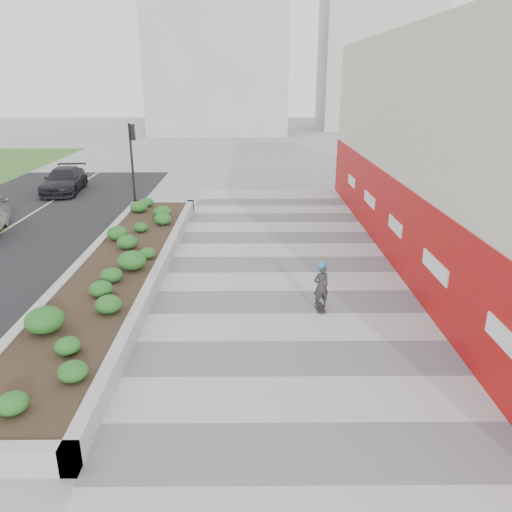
{
  "coord_description": "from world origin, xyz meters",
  "views": [
    {
      "loc": [
        -1.05,
        -8.65,
        6.35
      ],
      "look_at": [
        -0.93,
        6.04,
        1.1
      ],
      "focal_mm": 35.0,
      "sensor_mm": 36.0,
      "label": 1
    }
  ],
  "objects_px": {
    "skateboarder": "(321,286)",
    "traffic_signal_near": "(133,152)",
    "car_dark": "(64,180)",
    "planter": "(120,266)"
  },
  "relations": [
    {
      "from": "planter",
      "to": "skateboarder",
      "type": "relative_size",
      "value": 12.28
    },
    {
      "from": "skateboarder",
      "to": "car_dark",
      "type": "bearing_deg",
      "value": 126.62
    },
    {
      "from": "traffic_signal_near",
      "to": "skateboarder",
      "type": "relative_size",
      "value": 2.87
    },
    {
      "from": "planter",
      "to": "traffic_signal_near",
      "type": "height_order",
      "value": "traffic_signal_near"
    },
    {
      "from": "skateboarder",
      "to": "traffic_signal_near",
      "type": "bearing_deg",
      "value": 119.49
    },
    {
      "from": "car_dark",
      "to": "planter",
      "type": "bearing_deg",
      "value": -69.72
    },
    {
      "from": "car_dark",
      "to": "traffic_signal_near",
      "type": "bearing_deg",
      "value": -36.96
    },
    {
      "from": "skateboarder",
      "to": "planter",
      "type": "bearing_deg",
      "value": 156.03
    },
    {
      "from": "traffic_signal_near",
      "to": "skateboarder",
      "type": "height_order",
      "value": "traffic_signal_near"
    },
    {
      "from": "traffic_signal_near",
      "to": "car_dark",
      "type": "bearing_deg",
      "value": 148.84
    }
  ]
}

